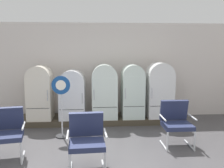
{
  "coord_description": "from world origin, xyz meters",
  "views": [
    {
      "loc": [
        -0.16,
        -3.86,
        2.06
      ],
      "look_at": [
        0.29,
        2.75,
        1.13
      ],
      "focal_mm": 39.5,
      "sensor_mm": 36.0,
      "label": 1
    }
  ],
  "objects_px": {
    "refrigerator_3": "(133,89)",
    "armchair_center": "(87,138)",
    "refrigerator_0": "(40,91)",
    "armchair_left": "(6,131)",
    "refrigerator_1": "(72,93)",
    "refrigerator_4": "(160,89)",
    "sign_stand": "(62,108)",
    "refrigerator_2": "(104,90)",
    "armchair_right": "(176,121)"
  },
  "relations": [
    {
      "from": "refrigerator_3",
      "to": "armchair_center",
      "type": "relative_size",
      "value": 1.55
    },
    {
      "from": "refrigerator_0",
      "to": "armchair_left",
      "type": "relative_size",
      "value": 1.53
    },
    {
      "from": "refrigerator_1",
      "to": "refrigerator_4",
      "type": "distance_m",
      "value": 2.46
    },
    {
      "from": "refrigerator_4",
      "to": "sign_stand",
      "type": "distance_m",
      "value": 2.83
    },
    {
      "from": "refrigerator_0",
      "to": "refrigerator_3",
      "type": "distance_m",
      "value": 2.56
    },
    {
      "from": "sign_stand",
      "to": "armchair_center",
      "type": "bearing_deg",
      "value": -67.95
    },
    {
      "from": "refrigerator_3",
      "to": "armchair_left",
      "type": "xyz_separation_m",
      "value": [
        -2.73,
        -2.16,
        -0.41
      ]
    },
    {
      "from": "refrigerator_1",
      "to": "armchair_left",
      "type": "distance_m",
      "value": 2.43
    },
    {
      "from": "armchair_left",
      "to": "armchair_center",
      "type": "relative_size",
      "value": 1.0
    },
    {
      "from": "refrigerator_2",
      "to": "armchair_center",
      "type": "bearing_deg",
      "value": -98.71
    },
    {
      "from": "armchair_right",
      "to": "sign_stand",
      "type": "distance_m",
      "value": 2.62
    },
    {
      "from": "armchair_right",
      "to": "armchair_center",
      "type": "bearing_deg",
      "value": -153.89
    },
    {
      "from": "refrigerator_1",
      "to": "refrigerator_2",
      "type": "distance_m",
      "value": 0.9
    },
    {
      "from": "refrigerator_3",
      "to": "armchair_center",
      "type": "xyz_separation_m",
      "value": [
        -1.2,
        -2.65,
        -0.41
      ]
    },
    {
      "from": "refrigerator_3",
      "to": "refrigerator_4",
      "type": "distance_m",
      "value": 0.77
    },
    {
      "from": "refrigerator_0",
      "to": "armchair_left",
      "type": "xyz_separation_m",
      "value": [
        -0.17,
        -2.16,
        -0.4
      ]
    },
    {
      "from": "refrigerator_2",
      "to": "refrigerator_4",
      "type": "relative_size",
      "value": 0.97
    },
    {
      "from": "refrigerator_3",
      "to": "armchair_left",
      "type": "height_order",
      "value": "refrigerator_3"
    },
    {
      "from": "refrigerator_4",
      "to": "armchair_center",
      "type": "relative_size",
      "value": 1.61
    },
    {
      "from": "refrigerator_1",
      "to": "armchair_right",
      "type": "relative_size",
      "value": 1.4
    },
    {
      "from": "refrigerator_2",
      "to": "refrigerator_1",
      "type": "bearing_deg",
      "value": -179.48
    },
    {
      "from": "armchair_left",
      "to": "armchair_center",
      "type": "xyz_separation_m",
      "value": [
        1.53,
        -0.49,
        0.0
      ]
    },
    {
      "from": "refrigerator_1",
      "to": "armchair_left",
      "type": "relative_size",
      "value": 1.4
    },
    {
      "from": "refrigerator_4",
      "to": "armchair_center",
      "type": "height_order",
      "value": "refrigerator_4"
    },
    {
      "from": "refrigerator_2",
      "to": "armchair_left",
      "type": "bearing_deg",
      "value": -131.78
    },
    {
      "from": "refrigerator_3",
      "to": "armchair_center",
      "type": "height_order",
      "value": "refrigerator_3"
    },
    {
      "from": "sign_stand",
      "to": "refrigerator_0",
      "type": "bearing_deg",
      "value": 124.03
    },
    {
      "from": "refrigerator_2",
      "to": "armchair_left",
      "type": "relative_size",
      "value": 1.56
    },
    {
      "from": "refrigerator_1",
      "to": "armchair_center",
      "type": "distance_m",
      "value": 2.72
    },
    {
      "from": "refrigerator_4",
      "to": "armchair_left",
      "type": "relative_size",
      "value": 1.61
    },
    {
      "from": "refrigerator_0",
      "to": "refrigerator_4",
      "type": "height_order",
      "value": "refrigerator_4"
    },
    {
      "from": "refrigerator_2",
      "to": "armchair_left",
      "type": "xyz_separation_m",
      "value": [
        -1.94,
        -2.17,
        -0.41
      ]
    },
    {
      "from": "refrigerator_0",
      "to": "refrigerator_3",
      "type": "xyz_separation_m",
      "value": [
        2.56,
        0.0,
        0.01
      ]
    },
    {
      "from": "refrigerator_0",
      "to": "sign_stand",
      "type": "height_order",
      "value": "refrigerator_0"
    },
    {
      "from": "refrigerator_0",
      "to": "refrigerator_1",
      "type": "bearing_deg",
      "value": 0.57
    },
    {
      "from": "refrigerator_3",
      "to": "armchair_right",
      "type": "bearing_deg",
      "value": -68.08
    },
    {
      "from": "refrigerator_1",
      "to": "refrigerator_3",
      "type": "xyz_separation_m",
      "value": [
        1.68,
        -0.01,
        0.09
      ]
    },
    {
      "from": "armchair_right",
      "to": "sign_stand",
      "type": "bearing_deg",
      "value": 165.62
    },
    {
      "from": "refrigerator_0",
      "to": "armchair_center",
      "type": "height_order",
      "value": "refrigerator_0"
    },
    {
      "from": "refrigerator_2",
      "to": "refrigerator_3",
      "type": "xyz_separation_m",
      "value": [
        0.79,
        -0.02,
        0.0
      ]
    },
    {
      "from": "refrigerator_4",
      "to": "armchair_right",
      "type": "xyz_separation_m",
      "value": [
        -0.08,
        -1.71,
        -0.43
      ]
    },
    {
      "from": "armchair_center",
      "to": "refrigerator_3",
      "type": "bearing_deg",
      "value": 65.62
    },
    {
      "from": "refrigerator_0",
      "to": "refrigerator_4",
      "type": "bearing_deg",
      "value": -0.11
    },
    {
      "from": "refrigerator_2",
      "to": "refrigerator_3",
      "type": "distance_m",
      "value": 0.79
    },
    {
      "from": "refrigerator_1",
      "to": "refrigerator_2",
      "type": "xyz_separation_m",
      "value": [
        0.89,
        0.01,
        0.09
      ]
    },
    {
      "from": "armchair_left",
      "to": "refrigerator_2",
      "type": "bearing_deg",
      "value": 48.22
    },
    {
      "from": "refrigerator_4",
      "to": "sign_stand",
      "type": "height_order",
      "value": "refrigerator_4"
    },
    {
      "from": "refrigerator_2",
      "to": "armchair_center",
      "type": "relative_size",
      "value": 1.56
    },
    {
      "from": "refrigerator_3",
      "to": "armchair_left",
      "type": "relative_size",
      "value": 1.55
    },
    {
      "from": "refrigerator_4",
      "to": "refrigerator_3",
      "type": "bearing_deg",
      "value": 179.53
    }
  ]
}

